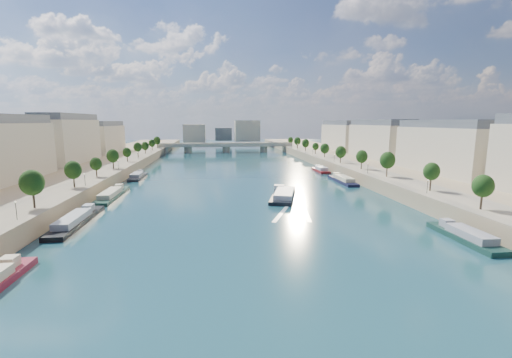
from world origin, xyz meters
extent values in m
plane|color=#0B2931|center=(0.00, 100.00, 0.00)|extent=(700.00, 700.00, 0.00)
cube|color=#9E8460|center=(-72.00, 100.00, 2.50)|extent=(44.00, 520.00, 5.00)
cube|color=#9E8460|center=(72.00, 100.00, 2.50)|extent=(44.00, 520.00, 5.00)
cube|color=gray|center=(-57.00, 100.00, 5.05)|extent=(14.00, 520.00, 0.10)
cube|color=gray|center=(57.00, 100.00, 5.05)|extent=(14.00, 520.00, 0.10)
cylinder|color=#382B1E|center=(-55.00, 42.00, 6.91)|extent=(0.50, 0.50, 3.82)
ellipsoid|color=black|center=(-55.00, 42.00, 10.50)|extent=(4.80, 4.80, 5.52)
cylinder|color=#382B1E|center=(-55.00, 66.00, 6.91)|extent=(0.50, 0.50, 3.82)
ellipsoid|color=black|center=(-55.00, 66.00, 10.50)|extent=(4.80, 4.80, 5.52)
cylinder|color=#382B1E|center=(-55.00, 90.00, 6.91)|extent=(0.50, 0.50, 3.82)
ellipsoid|color=black|center=(-55.00, 90.00, 10.50)|extent=(4.80, 4.80, 5.52)
cylinder|color=#382B1E|center=(-55.00, 114.00, 6.91)|extent=(0.50, 0.50, 3.82)
ellipsoid|color=black|center=(-55.00, 114.00, 10.50)|extent=(4.80, 4.80, 5.52)
cylinder|color=#382B1E|center=(-55.00, 138.00, 6.91)|extent=(0.50, 0.50, 3.82)
ellipsoid|color=black|center=(-55.00, 138.00, 10.50)|extent=(4.80, 4.80, 5.52)
cylinder|color=#382B1E|center=(-55.00, 162.00, 6.91)|extent=(0.50, 0.50, 3.82)
ellipsoid|color=black|center=(-55.00, 162.00, 10.50)|extent=(4.80, 4.80, 5.52)
cylinder|color=#382B1E|center=(-55.00, 186.00, 6.91)|extent=(0.50, 0.50, 3.82)
ellipsoid|color=black|center=(-55.00, 186.00, 10.50)|extent=(4.80, 4.80, 5.52)
cylinder|color=#382B1E|center=(-55.00, 210.00, 6.91)|extent=(0.50, 0.50, 3.82)
ellipsoid|color=black|center=(-55.00, 210.00, 10.50)|extent=(4.80, 4.80, 5.52)
cylinder|color=#382B1E|center=(-55.00, 234.00, 6.91)|extent=(0.50, 0.50, 3.82)
ellipsoid|color=black|center=(-55.00, 234.00, 10.50)|extent=(4.80, 4.80, 5.52)
cylinder|color=#382B1E|center=(55.00, 26.00, 6.91)|extent=(0.50, 0.50, 3.82)
ellipsoid|color=black|center=(55.00, 26.00, 10.50)|extent=(4.80, 4.80, 5.52)
cylinder|color=#382B1E|center=(55.00, 50.00, 6.91)|extent=(0.50, 0.50, 3.82)
ellipsoid|color=black|center=(55.00, 50.00, 10.50)|extent=(4.80, 4.80, 5.52)
cylinder|color=#382B1E|center=(55.00, 74.00, 6.91)|extent=(0.50, 0.50, 3.82)
ellipsoid|color=black|center=(55.00, 74.00, 10.50)|extent=(4.80, 4.80, 5.52)
cylinder|color=#382B1E|center=(55.00, 98.00, 6.91)|extent=(0.50, 0.50, 3.82)
ellipsoid|color=black|center=(55.00, 98.00, 10.50)|extent=(4.80, 4.80, 5.52)
cylinder|color=#382B1E|center=(55.00, 122.00, 6.91)|extent=(0.50, 0.50, 3.82)
ellipsoid|color=black|center=(55.00, 122.00, 10.50)|extent=(4.80, 4.80, 5.52)
cylinder|color=#382B1E|center=(55.00, 146.00, 6.91)|extent=(0.50, 0.50, 3.82)
ellipsoid|color=black|center=(55.00, 146.00, 10.50)|extent=(4.80, 4.80, 5.52)
cylinder|color=#382B1E|center=(55.00, 170.00, 6.91)|extent=(0.50, 0.50, 3.82)
ellipsoid|color=black|center=(55.00, 170.00, 10.50)|extent=(4.80, 4.80, 5.52)
cylinder|color=#382B1E|center=(55.00, 194.00, 6.91)|extent=(0.50, 0.50, 3.82)
ellipsoid|color=black|center=(55.00, 194.00, 10.50)|extent=(4.80, 4.80, 5.52)
cylinder|color=#382B1E|center=(55.00, 218.00, 6.91)|extent=(0.50, 0.50, 3.82)
ellipsoid|color=black|center=(55.00, 218.00, 10.50)|extent=(4.80, 4.80, 5.52)
cylinder|color=#382B1E|center=(55.00, 242.00, 6.91)|extent=(0.50, 0.50, 3.82)
ellipsoid|color=black|center=(55.00, 242.00, 10.50)|extent=(4.80, 4.80, 5.52)
cylinder|color=black|center=(-52.50, 30.00, 7.00)|extent=(0.14, 0.14, 4.00)
sphere|color=#FFE5B2|center=(-52.50, 30.00, 9.10)|extent=(0.36, 0.36, 0.36)
cylinder|color=black|center=(-52.50, 70.00, 7.00)|extent=(0.14, 0.14, 4.00)
sphere|color=#FFE5B2|center=(-52.50, 70.00, 9.10)|extent=(0.36, 0.36, 0.36)
cylinder|color=black|center=(-52.50, 110.00, 7.00)|extent=(0.14, 0.14, 4.00)
sphere|color=#FFE5B2|center=(-52.50, 110.00, 9.10)|extent=(0.36, 0.36, 0.36)
cylinder|color=black|center=(-52.50, 150.00, 7.00)|extent=(0.14, 0.14, 4.00)
sphere|color=#FFE5B2|center=(-52.50, 150.00, 9.10)|extent=(0.36, 0.36, 0.36)
cylinder|color=black|center=(-52.50, 190.00, 7.00)|extent=(0.14, 0.14, 4.00)
sphere|color=#FFE5B2|center=(-52.50, 190.00, 9.10)|extent=(0.36, 0.36, 0.36)
cylinder|color=black|center=(52.50, 45.00, 7.00)|extent=(0.14, 0.14, 4.00)
sphere|color=#FFE5B2|center=(52.50, 45.00, 9.10)|extent=(0.36, 0.36, 0.36)
cylinder|color=black|center=(52.50, 85.00, 7.00)|extent=(0.14, 0.14, 4.00)
sphere|color=#FFE5B2|center=(52.50, 85.00, 9.10)|extent=(0.36, 0.36, 0.36)
cylinder|color=black|center=(52.50, 125.00, 7.00)|extent=(0.14, 0.14, 4.00)
sphere|color=#FFE5B2|center=(52.50, 125.00, 9.10)|extent=(0.36, 0.36, 0.36)
cylinder|color=black|center=(52.50, 165.00, 7.00)|extent=(0.14, 0.14, 4.00)
sphere|color=#FFE5B2|center=(52.50, 165.00, 9.10)|extent=(0.36, 0.36, 0.36)
cylinder|color=black|center=(52.50, 205.00, 7.00)|extent=(0.14, 0.14, 4.00)
sphere|color=#FFE5B2|center=(52.50, 205.00, 9.10)|extent=(0.36, 0.36, 0.36)
cube|color=#C0B294|center=(-85.00, 83.00, 15.00)|extent=(16.00, 52.00, 20.00)
cube|color=#C0B294|center=(-85.00, 141.00, 15.00)|extent=(16.00, 52.00, 20.00)
cube|color=#474C54|center=(-85.00, 141.00, 26.60)|extent=(14.72, 50.44, 3.20)
cube|color=#C0B294|center=(-85.00, 199.00, 15.00)|extent=(16.00, 52.00, 20.00)
cube|color=#474C54|center=(-85.00, 199.00, 26.60)|extent=(14.72, 50.44, 3.20)
cube|color=#C0B294|center=(85.00, 83.00, 15.00)|extent=(16.00, 52.00, 20.00)
cube|color=#474C54|center=(85.00, 83.00, 26.60)|extent=(14.72, 50.44, 3.20)
cube|color=#C0B294|center=(85.00, 141.00, 15.00)|extent=(16.00, 52.00, 20.00)
cube|color=#474C54|center=(85.00, 141.00, 26.60)|extent=(14.72, 50.44, 3.20)
cube|color=#C0B294|center=(85.00, 199.00, 15.00)|extent=(16.00, 52.00, 20.00)
cube|color=#474C54|center=(85.00, 199.00, 26.60)|extent=(14.72, 50.44, 3.20)
cube|color=#C0B294|center=(-30.00, 310.00, 14.00)|extent=(22.00, 18.00, 18.00)
cube|color=#C0B294|center=(25.00, 320.00, 16.00)|extent=(26.00, 20.00, 22.00)
cube|color=#474C54|center=(0.00, 335.00, 12.00)|extent=(18.00, 16.00, 14.00)
cube|color=#C1B79E|center=(0.00, 243.59, 6.20)|extent=(112.00, 11.00, 2.20)
cube|color=#C1B79E|center=(0.00, 238.59, 7.70)|extent=(112.00, 0.80, 0.90)
cube|color=#C1B79E|center=(0.00, 248.59, 7.70)|extent=(112.00, 0.80, 0.90)
cylinder|color=#C1B79E|center=(-32.00, 243.59, 2.50)|extent=(6.40, 6.40, 5.00)
cylinder|color=#C1B79E|center=(0.00, 243.59, 2.50)|extent=(6.40, 6.40, 5.00)
cylinder|color=#C1B79E|center=(32.00, 243.59, 2.50)|extent=(6.40, 6.40, 5.00)
cube|color=#C1B79E|center=(-52.00, 243.59, 2.50)|extent=(6.00, 12.00, 5.00)
cube|color=#C1B79E|center=(52.00, 243.59, 2.50)|extent=(6.00, 12.00, 5.00)
cube|color=black|center=(13.69, 66.96, 0.31)|extent=(14.04, 26.36, 1.81)
cube|color=white|center=(13.69, 64.93, 2.03)|extent=(10.31, 17.48, 1.63)
cube|color=white|center=(13.69, 74.56, 2.11)|extent=(4.33, 3.93, 1.80)
cube|color=silver|center=(10.49, 49.96, 0.02)|extent=(11.36, 24.36, 0.04)
cube|color=silver|center=(16.89, 49.96, 0.02)|extent=(5.36, 25.86, 0.04)
cube|color=beige|center=(-45.50, 13.63, 2.10)|extent=(2.50, 2.53, 1.80)
cube|color=black|center=(-45.50, 43.11, 0.30)|extent=(5.00, 28.57, 1.80)
cube|color=#A3A9AE|center=(-45.50, 40.82, 2.00)|extent=(4.10, 15.71, 1.60)
cube|color=#A3A9AE|center=(-45.50, 51.68, 2.10)|extent=(2.50, 3.43, 1.80)
cube|color=#183C2F|center=(-45.50, 74.61, 0.30)|extent=(5.00, 28.60, 1.80)
cube|color=beige|center=(-45.50, 72.32, 2.00)|extent=(4.10, 15.73, 1.60)
cube|color=beige|center=(-45.50, 83.19, 2.10)|extent=(2.50, 3.43, 1.80)
cube|color=#29292C|center=(-45.50, 114.90, 0.30)|extent=(5.00, 20.34, 1.80)
cube|color=gray|center=(-45.50, 113.28, 2.00)|extent=(4.10, 11.19, 1.60)
cube|color=gray|center=(-45.50, 121.00, 2.10)|extent=(2.50, 2.44, 1.80)
cube|color=#15362E|center=(45.50, 19.69, 0.30)|extent=(5.00, 20.66, 1.80)
cube|color=#929199|center=(45.50, 18.04, 2.00)|extent=(4.10, 11.36, 1.60)
cube|color=#929199|center=(45.50, 25.89, 2.10)|extent=(2.50, 2.48, 1.80)
cube|color=black|center=(45.50, 94.08, 0.30)|extent=(5.00, 25.16, 1.80)
cube|color=beige|center=(45.50, 92.06, 2.00)|extent=(4.10, 13.84, 1.60)
cube|color=beige|center=(45.50, 101.63, 2.10)|extent=(2.50, 3.02, 1.80)
cube|color=maroon|center=(45.50, 125.40, 0.30)|extent=(5.00, 17.74, 1.80)
cube|color=#ABAEB7|center=(45.50, 123.98, 2.00)|extent=(4.10, 9.75, 1.60)
cube|color=#ABAEB7|center=(45.50, 130.72, 2.10)|extent=(2.50, 2.13, 1.80)
camera|label=1|loc=(-9.59, -47.28, 26.24)|focal=24.00mm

